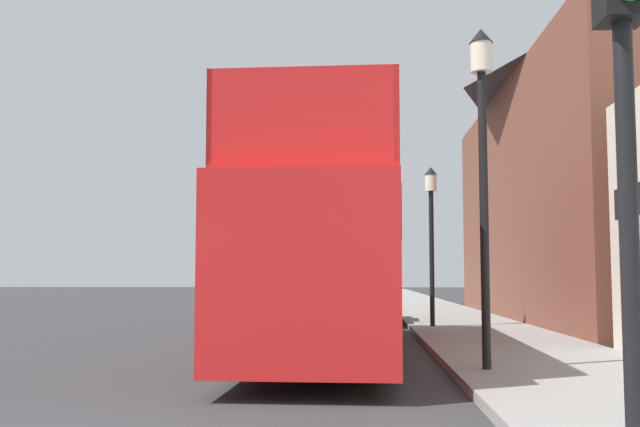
# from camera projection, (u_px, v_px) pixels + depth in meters

# --- Properties ---
(ground_plane) EXTENTS (144.00, 144.00, 0.00)m
(ground_plane) POSITION_uv_depth(u_px,v_px,m) (265.00, 318.00, 26.36)
(ground_plane) COLOR #333335
(sidewalk) EXTENTS (3.39, 108.00, 0.14)m
(sidewalk) POSITION_uv_depth(u_px,v_px,m) (458.00, 322.00, 23.05)
(sidewalk) COLOR gray
(sidewalk) RESTS_ON ground_plane
(brick_terrace_rear) EXTENTS (6.00, 18.93, 10.13)m
(brick_terrace_rear) POSITION_uv_depth(u_px,v_px,m) (595.00, 167.00, 24.56)
(brick_terrace_rear) COLOR brown
(brick_terrace_rear) RESTS_ON ground_plane
(tour_bus) EXTENTS (2.80, 11.16, 4.11)m
(tour_bus) POSITION_uv_depth(u_px,v_px,m) (332.00, 259.00, 14.38)
(tour_bus) COLOR red
(tour_bus) RESTS_ON ground_plane
(parked_car_ahead_of_bus) EXTENTS (2.01, 4.08, 1.42)m
(parked_car_ahead_of_bus) POSITION_uv_depth(u_px,v_px,m) (366.00, 303.00, 22.91)
(parked_car_ahead_of_bus) COLOR black
(parked_car_ahead_of_bus) RESTS_ON ground_plane
(traffic_signal) EXTENTS (0.28, 0.42, 3.80)m
(traffic_signal) POSITION_uv_depth(u_px,v_px,m) (624.00, 47.00, 4.67)
(traffic_signal) COLOR black
(traffic_signal) RESTS_ON sidewalk
(lamp_post_nearest) EXTENTS (0.35, 0.35, 5.08)m
(lamp_post_nearest) POSITION_uv_depth(u_px,v_px,m) (483.00, 134.00, 11.16)
(lamp_post_nearest) COLOR black
(lamp_post_nearest) RESTS_ON sidewalk
(lamp_post_second) EXTENTS (0.35, 0.35, 4.34)m
(lamp_post_second) POSITION_uv_depth(u_px,v_px,m) (431.00, 215.00, 20.44)
(lamp_post_second) COLOR black
(lamp_post_second) RESTS_ON sidewalk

